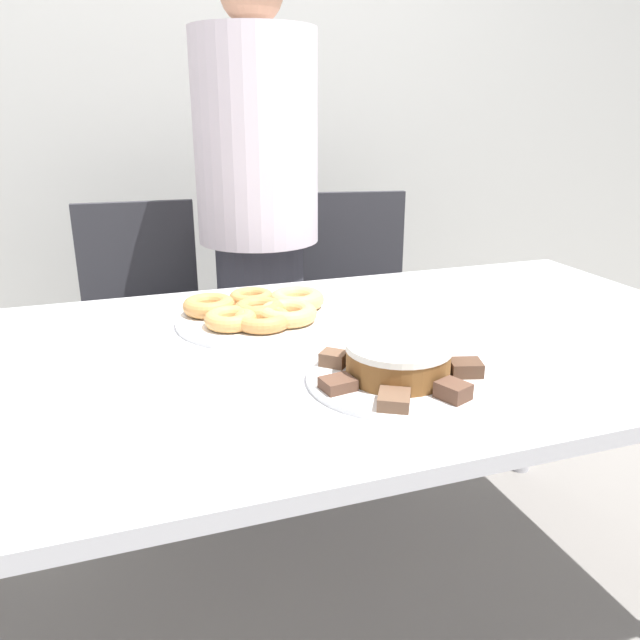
{
  "coord_description": "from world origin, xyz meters",
  "views": [
    {
      "loc": [
        -0.41,
        -1.14,
        1.2
      ],
      "look_at": [
        -0.02,
        -0.01,
        0.79
      ],
      "focal_mm": 35.0,
      "sensor_mm": 36.0,
      "label": 1
    }
  ],
  "objects": [
    {
      "name": "ground_plane",
      "position": [
        0.0,
        0.0,
        0.0
      ],
      "size": [
        12.0,
        12.0,
        0.0
      ],
      "primitive_type": "plane",
      "color": "gray"
    },
    {
      "name": "wall_back",
      "position": [
        0.0,
        1.59,
        1.3
      ],
      "size": [
        8.0,
        0.05,
        2.6
      ],
      "color": "beige",
      "rests_on": "ground_plane"
    },
    {
      "name": "table",
      "position": [
        0.0,
        0.0,
        0.66
      ],
      "size": [
        1.87,
        0.98,
        0.73
      ],
      "color": "silver",
      "rests_on": "ground_plane"
    },
    {
      "name": "person_standing",
      "position": [
        0.05,
        0.81,
        0.84
      ],
      "size": [
        0.38,
        0.38,
        1.61
      ],
      "color": "#383842",
      "rests_on": "ground_plane"
    },
    {
      "name": "office_chair_left",
      "position": [
        -0.33,
        0.91,
        0.43
      ],
      "size": [
        0.47,
        0.47,
        0.9
      ],
      "rotation": [
        0.0,
        0.0,
        -0.07
      ],
      "color": "black",
      "rests_on": "ground_plane"
    },
    {
      "name": "office_chair_right",
      "position": [
        0.45,
        0.91,
        0.43
      ],
      "size": [
        0.51,
        0.51,
        0.9
      ],
      "rotation": [
        0.0,
        0.0,
        -0.19
      ],
      "color": "black",
      "rests_on": "ground_plane"
    },
    {
      "name": "plate_cake",
      "position": [
        0.06,
        -0.21,
        0.74
      ],
      "size": [
        0.33,
        0.33,
        0.01
      ],
      "color": "white",
      "rests_on": "table"
    },
    {
      "name": "plate_donuts",
      "position": [
        -0.1,
        0.19,
        0.74
      ],
      "size": [
        0.38,
        0.38,
        0.01
      ],
      "color": "white",
      "rests_on": "table"
    },
    {
      "name": "frosted_cake",
      "position": [
        0.06,
        -0.21,
        0.78
      ],
      "size": [
        0.19,
        0.19,
        0.06
      ],
      "color": "brown",
      "rests_on": "plate_cake"
    },
    {
      "name": "lamington_0",
      "position": [
        -0.03,
        -0.13,
        0.76
      ],
      "size": [
        0.06,
        0.06,
        0.03
      ],
      "rotation": [
        0.0,
        0.0,
        2.4
      ],
      "color": "brown",
      "rests_on": "plate_cake"
    },
    {
      "name": "lamington_1",
      "position": [
        -0.06,
        -0.23,
        0.75
      ],
      "size": [
        0.06,
        0.05,
        0.02
      ],
      "rotation": [
        0.0,
        0.0,
        3.3
      ],
      "color": "brown",
      "rests_on": "plate_cake"
    },
    {
      "name": "lamington_2",
      "position": [
        -0.0,
        -0.32,
        0.76
      ],
      "size": [
        0.07,
        0.08,
        0.02
      ],
      "rotation": [
        0.0,
        0.0,
        4.2
      ],
      "color": "brown",
      "rests_on": "plate_cake"
    },
    {
      "name": "lamington_3",
      "position": [
        0.1,
        -0.33,
        0.76
      ],
      "size": [
        0.06,
        0.06,
        0.03
      ],
      "rotation": [
        0.0,
        0.0,
        5.09
      ],
      "color": "brown",
      "rests_on": "plate_cake"
    },
    {
      "name": "lamington_4",
      "position": [
        0.18,
        -0.25,
        0.76
      ],
      "size": [
        0.07,
        0.06,
        0.03
      ],
      "rotation": [
        0.0,
        0.0,
        5.99
      ],
      "color": "#513828",
      "rests_on": "plate_cake"
    },
    {
      "name": "lamington_5",
      "position": [
        0.16,
        -0.14,
        0.76
      ],
      "size": [
        0.08,
        0.08,
        0.02
      ],
      "rotation": [
        0.0,
        0.0,
        6.89
      ],
      "color": "brown",
      "rests_on": "plate_cake"
    },
    {
      "name": "lamington_6",
      "position": [
        0.07,
        -0.09,
        0.76
      ],
      "size": [
        0.05,
        0.05,
        0.02
      ],
      "rotation": [
        0.0,
        0.0,
        7.79
      ],
      "color": "brown",
      "rests_on": "plate_cake"
    },
    {
      "name": "donut_0",
      "position": [
        -0.1,
        0.19,
        0.76
      ],
      "size": [
        0.12,
        0.12,
        0.04
      ],
      "color": "#C68447",
      "rests_on": "plate_donuts"
    },
    {
      "name": "donut_1",
      "position": [
        -0.17,
        0.15,
        0.76
      ],
      "size": [
        0.12,
        0.12,
        0.04
      ],
      "color": "tan",
      "rests_on": "plate_donuts"
    },
    {
      "name": "donut_2",
      "position": [
        -0.11,
        0.12,
        0.76
      ],
      "size": [
        0.13,
        0.13,
        0.03
      ],
      "color": "#D18E4C",
      "rests_on": "plate_donuts"
    },
    {
      "name": "donut_3",
      "position": [
        -0.04,
        0.14,
        0.76
      ],
      "size": [
        0.13,
        0.13,
        0.04
      ],
      "color": "#E5AD66",
      "rests_on": "plate_donuts"
    },
    {
      "name": "donut_4",
      "position": [
        0.01,
        0.24,
        0.76
      ],
      "size": [
        0.13,
        0.13,
        0.04
      ],
      "color": "#E5AD66",
      "rests_on": "plate_donuts"
    },
    {
      "name": "donut_5",
      "position": [
        -0.09,
        0.31,
        0.76
      ],
      "size": [
        0.11,
        0.11,
        0.03
      ],
      "color": "#D18E4C",
      "rests_on": "plate_donuts"
    },
    {
      "name": "donut_6",
      "position": [
        -0.2,
        0.26,
        0.76
      ],
      "size": [
        0.12,
        0.12,
        0.04
      ],
      "color": "#D18E4C",
      "rests_on": "plate_donuts"
    }
  ]
}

